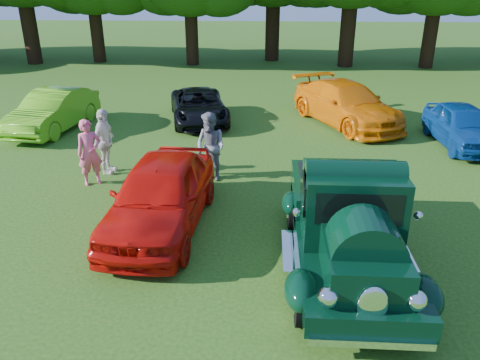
# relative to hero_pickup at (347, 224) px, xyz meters

# --- Properties ---
(ground) EXTENTS (120.00, 120.00, 0.00)m
(ground) POSITION_rel_hero_pickup_xyz_m (-1.71, 0.42, -0.90)
(ground) COLOR #1F4F12
(ground) RESTS_ON ground
(hero_pickup) EXTENTS (2.48, 5.32, 2.08)m
(hero_pickup) POSITION_rel_hero_pickup_xyz_m (0.00, 0.00, 0.00)
(hero_pickup) COLOR black
(hero_pickup) RESTS_ON ground
(red_convertible) EXTENTS (2.15, 4.78, 1.60)m
(red_convertible) POSITION_rel_hero_pickup_xyz_m (-3.90, 1.33, -0.10)
(red_convertible) COLOR red
(red_convertible) RESTS_ON ground
(back_car_lime) EXTENTS (2.08, 4.61, 1.47)m
(back_car_lime) POSITION_rel_hero_pickup_xyz_m (-9.51, 8.51, -0.17)
(back_car_lime) COLOR #57AF17
(back_car_lime) RESTS_ON ground
(back_car_black) EXTENTS (3.02, 4.81, 1.24)m
(back_car_black) POSITION_rel_hero_pickup_xyz_m (-4.29, 9.98, -0.28)
(back_car_black) COLOR black
(back_car_black) RESTS_ON ground
(back_car_orange) EXTENTS (4.39, 5.89, 1.59)m
(back_car_orange) POSITION_rel_hero_pickup_xyz_m (1.46, 9.99, -0.11)
(back_car_orange) COLOR orange
(back_car_orange) RESTS_ON ground
(back_car_blue) EXTENTS (1.75, 4.13, 1.39)m
(back_car_blue) POSITION_rel_hero_pickup_xyz_m (4.98, 7.61, -0.20)
(back_car_blue) COLOR navy
(back_car_blue) RESTS_ON ground
(spectator_pink) EXTENTS (0.79, 0.72, 1.82)m
(spectator_pink) POSITION_rel_hero_pickup_xyz_m (-6.34, 3.62, 0.01)
(spectator_pink) COLOR #E15C80
(spectator_pink) RESTS_ON ground
(spectator_grey) EXTENTS (1.17, 1.12, 1.91)m
(spectator_grey) POSITION_rel_hero_pickup_xyz_m (-3.12, 4.15, 0.05)
(spectator_grey) COLOR gray
(spectator_grey) RESTS_ON ground
(spectator_white) EXTENTS (0.59, 1.16, 1.90)m
(spectator_white) POSITION_rel_hero_pickup_xyz_m (-6.19, 4.43, 0.05)
(spectator_white) COLOR silver
(spectator_white) RESTS_ON ground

